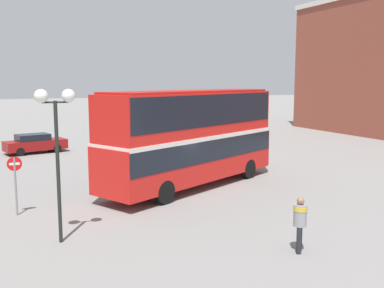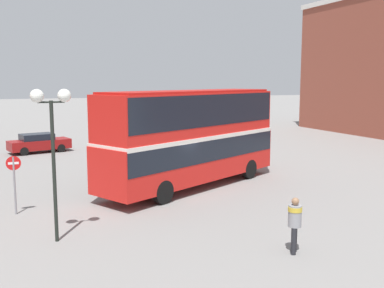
% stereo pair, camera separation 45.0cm
% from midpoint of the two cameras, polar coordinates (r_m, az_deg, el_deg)
% --- Properties ---
extents(ground_plane, '(240.00, 240.00, 0.00)m').
position_cam_midpoint_polar(ground_plane, '(21.37, -2.20, -6.37)').
color(ground_plane, gray).
extents(double_decker_bus, '(10.80, 7.28, 4.84)m').
position_cam_midpoint_polar(double_decker_bus, '(22.36, 0.58, 1.50)').
color(double_decker_bus, red).
rests_on(double_decker_bus, ground_plane).
extents(pedestrian_foreground, '(0.61, 0.61, 1.77)m').
position_cam_midpoint_polar(pedestrian_foreground, '(14.44, 13.80, -9.27)').
color(pedestrian_foreground, '#232328').
rests_on(pedestrian_foreground, ground_plane).
extents(parked_car_kerb_near, '(4.63, 2.73, 1.42)m').
position_cam_midpoint_polar(parked_car_kerb_near, '(35.18, -18.52, 0.14)').
color(parked_car_kerb_near, maroon).
rests_on(parked_car_kerb_near, ground_plane).
extents(street_lamp_twin_globe, '(1.28, 0.44, 5.07)m').
position_cam_midpoint_polar(street_lamp_twin_globe, '(15.09, -16.57, 3.17)').
color(street_lamp_twin_globe, black).
rests_on(street_lamp_twin_globe, ground_plane).
extents(no_entry_sign, '(0.57, 0.08, 2.37)m').
position_cam_midpoint_polar(no_entry_sign, '(19.14, -21.03, -3.82)').
color(no_entry_sign, gray).
rests_on(no_entry_sign, ground_plane).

